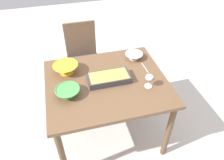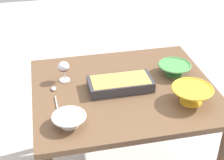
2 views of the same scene
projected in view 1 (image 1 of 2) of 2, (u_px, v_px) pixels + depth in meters
ground_plane at (108, 131)px, 2.48m from camera, size 8.00×8.00×0.00m
dining_table at (107, 89)px, 2.05m from camera, size 1.11×0.94×0.76m
chair at (83, 57)px, 2.76m from camera, size 0.41×0.45×0.91m
wine_glass at (149, 78)px, 1.87m from camera, size 0.07×0.07×0.13m
casserole_dish at (109, 78)px, 1.96m from camera, size 0.39×0.19×0.06m
mixing_bowl at (134, 55)px, 2.24m from camera, size 0.18×0.18×0.06m
small_bowl at (68, 91)px, 1.82m from camera, size 0.21×0.21×0.07m
serving_bowl at (66, 68)px, 2.05m from camera, size 0.24×0.24×0.10m
serving_spoon at (150, 74)px, 2.05m from camera, size 0.03×0.26×0.01m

